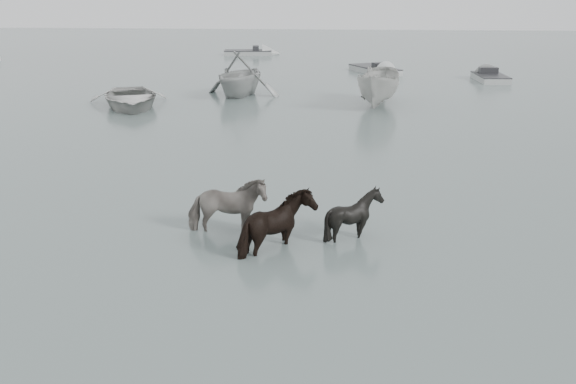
% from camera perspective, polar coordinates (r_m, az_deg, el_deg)
% --- Properties ---
extents(ground, '(140.00, 140.00, 0.00)m').
position_cam_1_polar(ground, '(15.66, -3.40, -3.40)').
color(ground, '#495755').
rests_on(ground, ground).
extents(pony_pinto, '(2.02, 1.20, 1.60)m').
position_cam_1_polar(pony_pinto, '(15.34, -5.45, -0.74)').
color(pony_pinto, black).
rests_on(pony_pinto, ground).
extents(pony_dark, '(1.78, 1.95, 1.66)m').
position_cam_1_polar(pony_dark, '(14.20, -0.85, -2.08)').
color(pony_dark, black).
rests_on(pony_dark, ground).
extents(pony_black, '(1.45, 1.34, 1.40)m').
position_cam_1_polar(pony_black, '(15.02, 5.91, -1.56)').
color(pony_black, black).
rests_on(pony_black, ground).
extents(rowboat_lead, '(5.38, 6.28, 1.10)m').
position_cam_1_polar(rowboat_lead, '(32.17, -13.90, 8.34)').
color(rowboat_lead, '#ACACA8').
rests_on(rowboat_lead, ground).
extents(rowboat_trail, '(5.11, 5.58, 2.48)m').
position_cam_1_polar(rowboat_trail, '(34.46, -4.27, 10.59)').
color(rowboat_trail, '#A3A5A3').
rests_on(rowboat_trail, ground).
extents(boat_small, '(2.84, 5.24, 1.92)m').
position_cam_1_polar(boat_small, '(31.90, 8.11, 9.35)').
color(boat_small, '#AEAEA9').
rests_on(boat_small, ground).
extents(skiff_port, '(1.84, 4.73, 0.75)m').
position_cam_1_polar(skiff_port, '(41.62, 17.57, 9.91)').
color(skiff_port, '#AAADAA').
rests_on(skiff_port, ground).
extents(skiff_mid, '(4.22, 5.98, 0.75)m').
position_cam_1_polar(skiff_mid, '(43.83, 7.73, 10.96)').
color(skiff_mid, '#ACAEAC').
rests_on(skiff_mid, ground).
extents(skiff_far, '(5.56, 2.25, 0.75)m').
position_cam_1_polar(skiff_far, '(54.49, -3.58, 12.46)').
color(skiff_far, '#9EA09E').
rests_on(skiff_far, ground).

